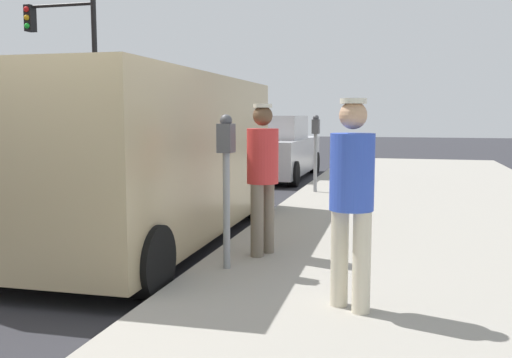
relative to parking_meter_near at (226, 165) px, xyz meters
name	(u,v)px	position (x,y,z in m)	size (l,w,h in m)	color
ground_plane	(54,300)	(-1.35, -0.91, -1.18)	(80.00, 80.00, 0.00)	#2D2D33
sidewalk_slab	(465,329)	(2.15, -0.91, -1.11)	(5.00, 32.00, 0.15)	#9E998E
parking_meter_near	(226,165)	(0.00, 0.00, 0.00)	(0.14, 0.18, 1.52)	gray
parking_meter_far	(316,140)	(0.00, 5.81, 0.00)	(0.14, 0.18, 1.52)	gray
pedestrian_in_blue	(352,191)	(1.29, -0.89, -0.10)	(0.34, 0.34, 1.64)	beige
pedestrian_in_red	(263,170)	(0.21, 0.63, -0.10)	(0.34, 0.35, 1.63)	#726656
parked_van	(148,155)	(-1.50, 1.42, -0.03)	(2.19, 5.23, 2.15)	tan
parked_sedan_ahead	(273,150)	(-1.65, 9.25, -0.43)	(1.94, 4.40, 1.65)	#BCBCC1
traffic_light_corner	(70,54)	(-8.29, 10.34, 2.34)	(2.48, 0.42, 5.20)	black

